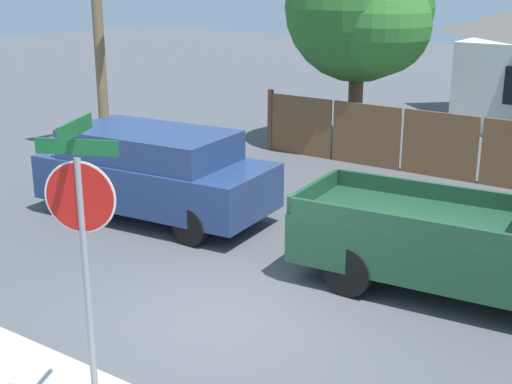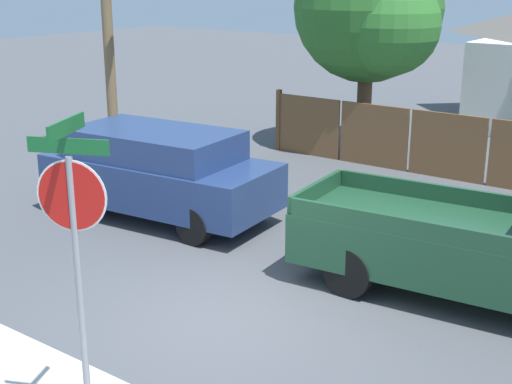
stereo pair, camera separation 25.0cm
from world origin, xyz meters
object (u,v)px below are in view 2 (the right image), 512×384
(red_suv, at_px, (159,170))
(orange_pickup, at_px, (495,248))
(stop_sign, at_px, (75,232))
(oak_tree, at_px, (373,11))

(red_suv, relative_size, orange_pickup, 0.87)
(stop_sign, bearing_deg, red_suv, 102.83)
(orange_pickup, height_order, stop_sign, stop_sign)
(orange_pickup, xyz_separation_m, stop_sign, (-2.35, -5.63, 1.43))
(oak_tree, bearing_deg, orange_pickup, -51.22)
(red_suv, bearing_deg, orange_pickup, -4.83)
(orange_pickup, distance_m, stop_sign, 6.27)
(orange_pickup, bearing_deg, oak_tree, 123.74)
(oak_tree, bearing_deg, stop_sign, -74.61)
(red_suv, bearing_deg, oak_tree, 79.45)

